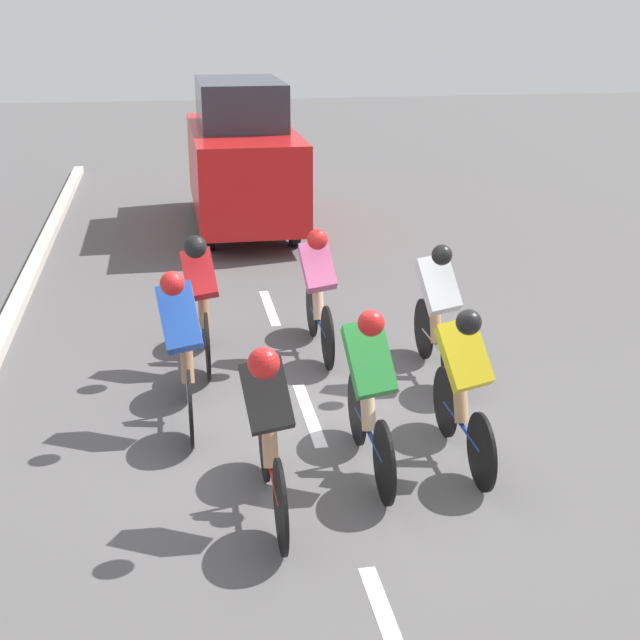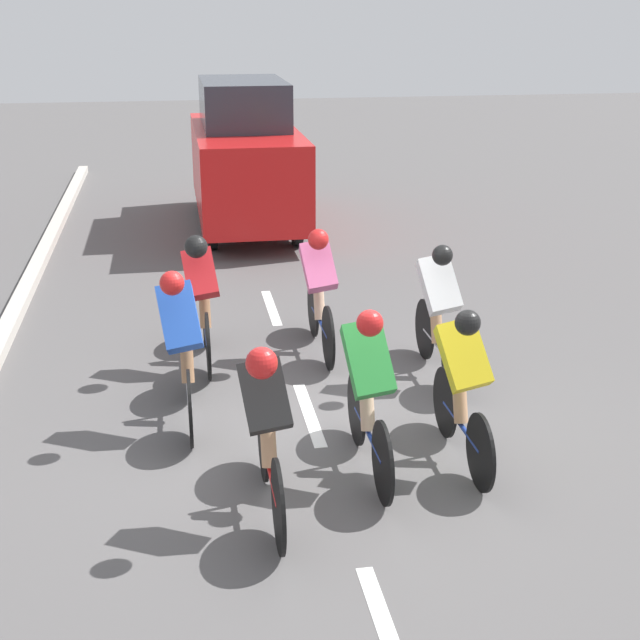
{
  "view_description": "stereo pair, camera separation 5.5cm",
  "coord_description": "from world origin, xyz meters",
  "px_view_note": "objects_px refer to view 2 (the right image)",
  "views": [
    {
      "loc": [
        1.22,
        7.2,
        3.71
      ],
      "look_at": [
        -0.11,
        -0.42,
        0.95
      ],
      "focal_mm": 50.0,
      "sensor_mm": 36.0,
      "label": 1
    },
    {
      "loc": [
        1.17,
        7.21,
        3.71
      ],
      "look_at": [
        -0.11,
        -0.42,
        0.95
      ],
      "focal_mm": 50.0,
      "sensor_mm": 36.0,
      "label": 2
    }
  ],
  "objects_px": {
    "cyclist_white": "(439,308)",
    "cyclist_green": "(368,387)",
    "cyclist_black": "(267,425)",
    "support_car": "(245,157)",
    "cyclist_red": "(202,295)",
    "cyclist_blue": "(183,343)",
    "cyclist_pink": "(319,287)",
    "cyclist_yellow": "(463,381)"
  },
  "relations": [
    {
      "from": "cyclist_white",
      "to": "cyclist_green",
      "type": "distance_m",
      "value": 2.18
    },
    {
      "from": "cyclist_black",
      "to": "support_car",
      "type": "distance_m",
      "value": 9.46
    },
    {
      "from": "cyclist_black",
      "to": "cyclist_red",
      "type": "distance_m",
      "value": 3.18
    },
    {
      "from": "cyclist_white",
      "to": "cyclist_blue",
      "type": "xyz_separation_m",
      "value": [
        2.6,
        0.65,
        0.03
      ]
    },
    {
      "from": "cyclist_black",
      "to": "cyclist_green",
      "type": "distance_m",
      "value": 1.02
    },
    {
      "from": "cyclist_red",
      "to": "cyclist_green",
      "type": "distance_m",
      "value": 2.92
    },
    {
      "from": "cyclist_white",
      "to": "cyclist_green",
      "type": "height_order",
      "value": "cyclist_green"
    },
    {
      "from": "cyclist_pink",
      "to": "cyclist_yellow",
      "type": "bearing_deg",
      "value": 105.58
    },
    {
      "from": "cyclist_white",
      "to": "cyclist_red",
      "type": "bearing_deg",
      "value": -18.46
    },
    {
      "from": "cyclist_white",
      "to": "support_car",
      "type": "xyz_separation_m",
      "value": [
        1.35,
        -7.06,
        0.44
      ]
    },
    {
      "from": "cyclist_white",
      "to": "cyclist_green",
      "type": "xyz_separation_m",
      "value": [
        1.14,
        1.86,
        0.02
      ]
    },
    {
      "from": "cyclist_black",
      "to": "cyclist_pink",
      "type": "bearing_deg",
      "value": -105.99
    },
    {
      "from": "cyclist_pink",
      "to": "cyclist_green",
      "type": "distance_m",
      "value": 2.74
    },
    {
      "from": "cyclist_blue",
      "to": "cyclist_pink",
      "type": "relative_size",
      "value": 0.99
    },
    {
      "from": "cyclist_black",
      "to": "cyclist_yellow",
      "type": "height_order",
      "value": "cyclist_black"
    },
    {
      "from": "cyclist_black",
      "to": "cyclist_blue",
      "type": "relative_size",
      "value": 1.02
    },
    {
      "from": "support_car",
      "to": "cyclist_white",
      "type": "bearing_deg",
      "value": 100.86
    },
    {
      "from": "cyclist_white",
      "to": "cyclist_pink",
      "type": "xyz_separation_m",
      "value": [
        1.09,
        -0.88,
        -0.0
      ]
    },
    {
      "from": "cyclist_red",
      "to": "support_car",
      "type": "xyz_separation_m",
      "value": [
        -1.01,
        -6.27,
        0.43
      ]
    },
    {
      "from": "cyclist_blue",
      "to": "cyclist_green",
      "type": "relative_size",
      "value": 1.01
    },
    {
      "from": "cyclist_yellow",
      "to": "support_car",
      "type": "bearing_deg",
      "value": -83.46
    },
    {
      "from": "cyclist_red",
      "to": "cyclist_pink",
      "type": "height_order",
      "value": "cyclist_red"
    },
    {
      "from": "cyclist_black",
      "to": "cyclist_green",
      "type": "xyz_separation_m",
      "value": [
        -0.88,
        -0.51,
        0.02
      ]
    },
    {
      "from": "cyclist_yellow",
      "to": "cyclist_blue",
      "type": "xyz_separation_m",
      "value": [
        2.26,
        -1.17,
        0.04
      ]
    },
    {
      "from": "cyclist_black",
      "to": "cyclist_pink",
      "type": "distance_m",
      "value": 3.38
    },
    {
      "from": "cyclist_yellow",
      "to": "support_car",
      "type": "relative_size",
      "value": 0.35
    },
    {
      "from": "support_car",
      "to": "cyclist_yellow",
      "type": "bearing_deg",
      "value": 96.54
    },
    {
      "from": "cyclist_blue",
      "to": "support_car",
      "type": "distance_m",
      "value": 7.82
    },
    {
      "from": "cyclist_red",
      "to": "cyclist_pink",
      "type": "distance_m",
      "value": 1.28
    },
    {
      "from": "cyclist_yellow",
      "to": "cyclist_red",
      "type": "relative_size",
      "value": 0.97
    },
    {
      "from": "cyclist_blue",
      "to": "support_car",
      "type": "bearing_deg",
      "value": -99.18
    },
    {
      "from": "cyclist_yellow",
      "to": "cyclist_pink",
      "type": "height_order",
      "value": "cyclist_pink"
    },
    {
      "from": "cyclist_red",
      "to": "cyclist_green",
      "type": "bearing_deg",
      "value": 114.76
    },
    {
      "from": "cyclist_white",
      "to": "support_car",
      "type": "bearing_deg",
      "value": -79.14
    },
    {
      "from": "cyclist_red",
      "to": "cyclist_blue",
      "type": "distance_m",
      "value": 1.46
    },
    {
      "from": "cyclist_yellow",
      "to": "support_car",
      "type": "xyz_separation_m",
      "value": [
        1.02,
        -8.88,
        0.45
      ]
    },
    {
      "from": "cyclist_green",
      "to": "support_car",
      "type": "bearing_deg",
      "value": -88.64
    },
    {
      "from": "cyclist_red",
      "to": "cyclist_blue",
      "type": "xyz_separation_m",
      "value": [
        0.23,
        1.44,
        0.02
      ]
    },
    {
      "from": "cyclist_yellow",
      "to": "support_car",
      "type": "height_order",
      "value": "support_car"
    },
    {
      "from": "cyclist_black",
      "to": "cyclist_yellow",
      "type": "xyz_separation_m",
      "value": [
        -1.69,
        -0.55,
        -0.0
      ]
    },
    {
      "from": "cyclist_pink",
      "to": "support_car",
      "type": "bearing_deg",
      "value": -87.55
    },
    {
      "from": "cyclist_white",
      "to": "cyclist_black",
      "type": "height_order",
      "value": "cyclist_white"
    }
  ]
}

